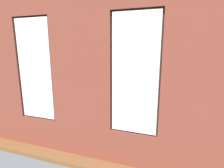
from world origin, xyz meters
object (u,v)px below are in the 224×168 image
potted_plant_between_couches (139,116)px  candle_jar (109,95)px  potted_plant_near_tv (56,96)px  table_plant_small (99,93)px  potted_plant_by_left_couch (173,100)px  couch_by_window (82,124)px  coffee_table (109,98)px  media_console (61,96)px  potted_plant_mid_room_small (143,93)px  remote_black (107,95)px  potted_plant_corner_far_left (204,128)px  potted_plant_foreground_right (88,83)px  couch_left (188,118)px  potted_plant_beside_window_right (36,111)px  cup_ceramic (111,96)px  tv_flatscreen (60,80)px  remote_gray (119,96)px  potted_plant_corner_near_left (187,85)px

potted_plant_between_couches → candle_jar: bearing=-56.1°
candle_jar → potted_plant_near_tv: bearing=38.0°
table_plant_small → potted_plant_by_left_couch: size_ratio=0.39×
couch_by_window → candle_jar: (0.09, -2.28, 0.15)m
coffee_table → media_console: 2.06m
potted_plant_by_left_couch → potted_plant_mid_room_small: (1.14, -0.44, 0.01)m
couch_by_window → remote_black: bearing=-84.2°
table_plant_small → potted_plant_corner_far_left: 3.87m
potted_plant_near_tv → potted_plant_foreground_right: bearing=-84.9°
couch_left → potted_plant_between_couches: 1.75m
coffee_table → couch_by_window: bearing=92.2°
couch_by_window → potted_plant_beside_window_right: size_ratio=1.74×
couch_by_window → media_console: (2.15, -2.18, -0.07)m
candle_jar → potted_plant_near_tv: 1.91m
couch_by_window → potted_plant_between_couches: bearing=-178.1°
potted_plant_beside_window_right → potted_plant_corner_far_left: 4.02m
potted_plant_mid_room_small → potted_plant_between_couches: bearing=97.3°
coffee_table → cup_ceramic: bearing=128.9°
tv_flatscreen → potted_plant_near_tv: (-0.56, 1.08, -0.32)m
remote_gray → potted_plant_near_tv: 2.26m
table_plant_small → potted_plant_by_left_couch: bearing=-168.5°
couch_by_window → table_plant_small: bearing=-78.1°
table_plant_small → couch_by_window: bearing=101.9°
coffee_table → cup_ceramic: cup_ceramic is taller
couch_by_window → potted_plant_by_left_couch: bearing=-128.6°
couch_by_window → potted_plant_near_tv: 1.96m
potted_plant_corner_near_left → potted_plant_near_tv: bearing=34.5°
remote_black → potted_plant_corner_near_left: 3.39m
candle_jar → potted_plant_between_couches: potted_plant_between_couches is taller
potted_plant_by_left_couch → potted_plant_foreground_right: bearing=-18.2°
candle_jar → potted_plant_between_couches: size_ratio=0.07×
coffee_table → potted_plant_corner_far_left: (-2.79, 2.36, 0.31)m
table_plant_small → potted_plant_corner_near_left: size_ratio=0.20×
potted_plant_mid_room_small → potted_plant_by_left_couch: bearing=158.8°
cup_ceramic → potted_plant_beside_window_right: (1.32, 2.27, 0.08)m
potted_plant_foreground_right → candle_jar: bearing=135.4°
remote_black → potted_plant_beside_window_right: size_ratio=0.15×
coffee_table → remote_gray: bearing=-158.5°
coffee_table → potted_plant_corner_near_left: 3.32m
potted_plant_corner_far_left → potted_plant_mid_room_small: size_ratio=2.14×
couch_by_window → potted_plant_corner_near_left: (-2.69, -4.05, 0.36)m
media_console → potted_plant_mid_room_small: size_ratio=1.91×
table_plant_small → potted_plant_between_couches: bearing=131.4°
candle_jar → media_console: size_ratio=0.08×
cup_ceramic → potted_plant_corner_far_left: size_ratio=0.06×
candle_jar → potted_plant_beside_window_right: (1.23, 2.38, 0.08)m
couch_left → remote_gray: (2.31, -1.09, 0.12)m
cup_ceramic → tv_flatscreen: size_ratio=0.07×
potted_plant_corner_far_left → couch_by_window: bearing=-1.8°
potted_plant_corner_near_left → potted_plant_mid_room_small: bearing=28.5°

